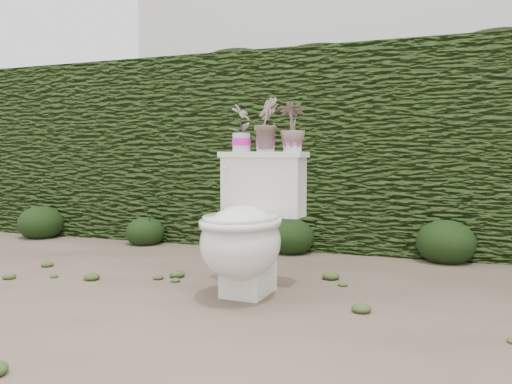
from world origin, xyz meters
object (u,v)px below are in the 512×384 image
(potted_plant_center, at_px, (266,126))
(potted_plant_left, at_px, (241,129))
(potted_plant_right, at_px, (293,129))
(toilet, at_px, (247,230))

(potted_plant_center, bearing_deg, potted_plant_left, 67.43)
(potted_plant_right, bearing_deg, potted_plant_left, -15.89)
(potted_plant_left, height_order, potted_plant_center, potted_plant_center)
(toilet, height_order, potted_plant_center, potted_plant_center)
(potted_plant_center, height_order, potted_plant_right, potted_plant_center)
(toilet, relative_size, potted_plant_right, 3.03)
(potted_plant_left, relative_size, potted_plant_center, 0.89)
(toilet, height_order, potted_plant_left, potted_plant_left)
(toilet, height_order, potted_plant_right, potted_plant_right)
(toilet, distance_m, potted_plant_center, 0.62)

